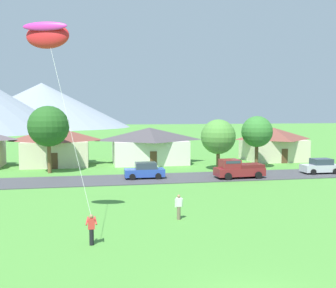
{
  "coord_description": "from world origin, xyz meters",
  "views": [
    {
      "loc": [
        -5.74,
        -12.35,
        7.16
      ],
      "look_at": [
        -1.26,
        10.93,
        5.17
      ],
      "focal_mm": 42.01,
      "sensor_mm": 36.0,
      "label": 1
    }
  ],
  "objects_px": {
    "house_left_center": "(56,146)",
    "parked_car_blue_mid_west": "(145,171)",
    "tree_near_left": "(257,132)",
    "house_leftmost": "(273,143)",
    "pickup_truck_maroon_west_side": "(238,169)",
    "kite_flyer_with_kite": "(48,40)",
    "watcher_person": "(179,206)",
    "house_right_center": "(150,145)",
    "tree_center": "(218,137)",
    "tree_left_of_center": "(48,126)",
    "parked_car_silver_west_end": "(320,166)"
  },
  "relations": [
    {
      "from": "parked_car_silver_west_end",
      "to": "pickup_truck_maroon_west_side",
      "type": "relative_size",
      "value": 0.8
    },
    {
      "from": "kite_flyer_with_kite",
      "to": "parked_car_blue_mid_west",
      "type": "bearing_deg",
      "value": 63.88
    },
    {
      "from": "pickup_truck_maroon_west_side",
      "to": "watcher_person",
      "type": "distance_m",
      "value": 17.23
    },
    {
      "from": "house_right_center",
      "to": "parked_car_blue_mid_west",
      "type": "height_order",
      "value": "house_right_center"
    },
    {
      "from": "house_leftmost",
      "to": "house_right_center",
      "type": "xyz_separation_m",
      "value": [
        -18.27,
        -0.02,
        0.08
      ]
    },
    {
      "from": "house_leftmost",
      "to": "pickup_truck_maroon_west_side",
      "type": "xyz_separation_m",
      "value": [
        -10.79,
        -14.12,
        -1.41
      ]
    },
    {
      "from": "parked_car_silver_west_end",
      "to": "watcher_person",
      "type": "distance_m",
      "value": 25.31
    },
    {
      "from": "house_left_center",
      "to": "tree_near_left",
      "type": "xyz_separation_m",
      "value": [
        25.0,
        -7.32,
        1.95
      ]
    },
    {
      "from": "tree_left_of_center",
      "to": "parked_car_silver_west_end",
      "type": "xyz_separation_m",
      "value": [
        30.5,
        -6.46,
        -4.54
      ]
    },
    {
      "from": "house_left_center",
      "to": "tree_left_of_center",
      "type": "relative_size",
      "value": 1.15
    },
    {
      "from": "tree_left_of_center",
      "to": "kite_flyer_with_kite",
      "type": "height_order",
      "value": "kite_flyer_with_kite"
    },
    {
      "from": "tree_center",
      "to": "watcher_person",
      "type": "distance_m",
      "value": 22.72
    },
    {
      "from": "house_leftmost",
      "to": "house_left_center",
      "type": "relative_size",
      "value": 0.95
    },
    {
      "from": "house_right_center",
      "to": "tree_center",
      "type": "height_order",
      "value": "tree_center"
    },
    {
      "from": "house_right_center",
      "to": "kite_flyer_with_kite",
      "type": "xyz_separation_m",
      "value": [
        -10.17,
        -28.46,
        8.88
      ]
    },
    {
      "from": "tree_left_of_center",
      "to": "tree_center",
      "type": "distance_m",
      "value": 19.99
    },
    {
      "from": "house_right_center",
      "to": "parked_car_blue_mid_west",
      "type": "relative_size",
      "value": 2.52
    },
    {
      "from": "parked_car_silver_west_end",
      "to": "kite_flyer_with_kite",
      "type": "bearing_deg",
      "value": -150.96
    },
    {
      "from": "house_left_center",
      "to": "parked_car_silver_west_end",
      "type": "xyz_separation_m",
      "value": [
        30.29,
        -13.07,
        -1.76
      ]
    },
    {
      "from": "parked_car_blue_mid_west",
      "to": "tree_center",
      "type": "bearing_deg",
      "value": 25.05
    },
    {
      "from": "house_left_center",
      "to": "pickup_truck_maroon_west_side",
      "type": "distance_m",
      "value": 24.54
    },
    {
      "from": "house_leftmost",
      "to": "tree_center",
      "type": "relative_size",
      "value": 1.37
    },
    {
      "from": "house_right_center",
      "to": "tree_left_of_center",
      "type": "xyz_separation_m",
      "value": [
        -12.63,
        -6.43,
        2.87
      ]
    },
    {
      "from": "tree_near_left",
      "to": "house_right_center",
      "type": "bearing_deg",
      "value": 150.4
    },
    {
      "from": "tree_left_of_center",
      "to": "tree_center",
      "type": "xyz_separation_m",
      "value": [
        19.89,
        -1.52,
        -1.34
      ]
    },
    {
      "from": "tree_near_left",
      "to": "pickup_truck_maroon_west_side",
      "type": "xyz_separation_m",
      "value": [
        -5.1,
        -6.95,
        -3.52
      ]
    },
    {
      "from": "tree_center",
      "to": "house_right_center",
      "type": "bearing_deg",
      "value": 132.39
    },
    {
      "from": "tree_left_of_center",
      "to": "pickup_truck_maroon_west_side",
      "type": "xyz_separation_m",
      "value": [
        20.12,
        -7.66,
        -4.35
      ]
    },
    {
      "from": "kite_flyer_with_kite",
      "to": "watcher_person",
      "type": "height_order",
      "value": "kite_flyer_with_kite"
    },
    {
      "from": "tree_near_left",
      "to": "tree_left_of_center",
      "type": "relative_size",
      "value": 0.84
    },
    {
      "from": "house_right_center",
      "to": "tree_center",
      "type": "relative_size",
      "value": 1.72
    },
    {
      "from": "house_leftmost",
      "to": "pickup_truck_maroon_west_side",
      "type": "relative_size",
      "value": 1.6
    },
    {
      "from": "house_right_center",
      "to": "parked_car_silver_west_end",
      "type": "height_order",
      "value": "house_right_center"
    },
    {
      "from": "kite_flyer_with_kite",
      "to": "watcher_person",
      "type": "distance_m",
      "value": 13.25
    },
    {
      "from": "house_left_center",
      "to": "parked_car_blue_mid_west",
      "type": "bearing_deg",
      "value": -51.22
    },
    {
      "from": "parked_car_blue_mid_west",
      "to": "watcher_person",
      "type": "relative_size",
      "value": 2.52
    },
    {
      "from": "house_leftmost",
      "to": "kite_flyer_with_kite",
      "type": "relative_size",
      "value": 0.67
    },
    {
      "from": "pickup_truck_maroon_west_side",
      "to": "parked_car_silver_west_end",
      "type": "bearing_deg",
      "value": 6.61
    },
    {
      "from": "house_leftmost",
      "to": "pickup_truck_maroon_west_side",
      "type": "distance_m",
      "value": 17.83
    },
    {
      "from": "parked_car_blue_mid_west",
      "to": "parked_car_silver_west_end",
      "type": "bearing_deg",
      "value": -1.34
    },
    {
      "from": "house_right_center",
      "to": "tree_center",
      "type": "distance_m",
      "value": 10.87
    },
    {
      "from": "house_leftmost",
      "to": "pickup_truck_maroon_west_side",
      "type": "height_order",
      "value": "house_leftmost"
    },
    {
      "from": "house_leftmost",
      "to": "house_left_center",
      "type": "bearing_deg",
      "value": 179.72
    },
    {
      "from": "pickup_truck_maroon_west_side",
      "to": "watcher_person",
      "type": "xyz_separation_m",
      "value": [
        -9.62,
        -14.29,
        -0.18
      ]
    },
    {
      "from": "tree_near_left",
      "to": "tree_center",
      "type": "bearing_deg",
      "value": -171.41
    },
    {
      "from": "tree_near_left",
      "to": "pickup_truck_maroon_west_side",
      "type": "height_order",
      "value": "tree_near_left"
    },
    {
      "from": "tree_left_of_center",
      "to": "pickup_truck_maroon_west_side",
      "type": "height_order",
      "value": "tree_left_of_center"
    },
    {
      "from": "tree_near_left",
      "to": "parked_car_blue_mid_west",
      "type": "xyz_separation_m",
      "value": [
        -14.89,
        -5.27,
        -3.71
      ]
    },
    {
      "from": "tree_center",
      "to": "tree_left_of_center",
      "type": "bearing_deg",
      "value": 175.63
    },
    {
      "from": "parked_car_silver_west_end",
      "to": "pickup_truck_maroon_west_side",
      "type": "height_order",
      "value": "pickup_truck_maroon_west_side"
    }
  ]
}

